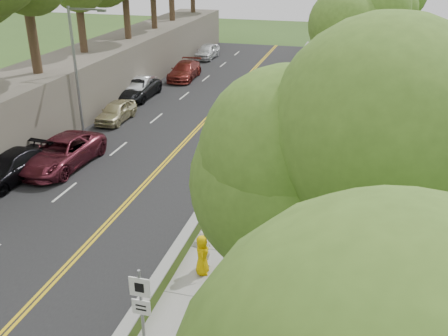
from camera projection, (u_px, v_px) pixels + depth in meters
ground at (152, 290)px, 17.86m from camera, size 140.00×140.00×0.00m
road at (165, 135)px, 32.35m from camera, size 11.20×66.00×0.04m
sidewalk at (286, 147)px, 30.45m from camera, size 4.20×66.00×0.05m
jersey_barrier at (250, 139)px, 30.89m from camera, size 0.42×66.00×0.60m
rock_embankment at (50, 96)px, 33.47m from camera, size 5.00×66.00×4.00m
chainlink_fence at (322, 135)px, 29.55m from camera, size 0.04×66.00×2.00m
trees_fenceside at (376, 33)px, 26.53m from camera, size 7.00×66.00×14.00m
streetlight at (78, 63)px, 30.79m from camera, size 2.52×0.22×8.00m
signpost at (141, 305)px, 14.15m from camera, size 0.62×0.09×3.10m
construction_barrel at (309, 109)px, 35.81m from camera, size 0.58×0.58×0.95m
car_2 at (61, 153)px, 27.40m from camera, size 2.96×5.98×1.63m
car_3 at (9, 168)px, 25.77m from camera, size 2.55×5.28×1.48m
car_4 at (116, 111)px, 34.61m from camera, size 1.64×4.08×1.39m
car_5 at (139, 87)px, 40.19m from camera, size 2.06×4.82×1.55m
car_6 at (137, 89)px, 39.80m from camera, size 2.50×5.34×1.48m
car_7 at (185, 71)px, 45.45m from camera, size 2.42×5.41×1.54m
car_8 at (207, 51)px, 53.69m from camera, size 1.94×4.60×1.55m
painter_0 at (202, 255)px, 18.42m from camera, size 0.67×0.87×1.59m
painter_1 at (205, 250)px, 18.75m from camera, size 0.55×0.67×1.57m
painter_2 at (234, 197)px, 22.63m from camera, size 0.79×0.92×1.64m
painter_3 at (223, 216)px, 20.94m from camera, size 1.00×1.23×1.67m
person_far at (323, 86)px, 40.00m from camera, size 1.07×0.53×1.76m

